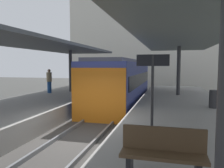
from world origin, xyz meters
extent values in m
plane|color=#383835|center=(0.00, 0.00, 0.00)|extent=(80.00, 80.00, 0.00)
cube|color=gray|center=(3.80, 0.00, 0.50)|extent=(4.40, 28.00, 1.00)
cube|color=#423F3D|center=(0.00, 0.00, 0.10)|extent=(3.20, 28.00, 0.20)
cube|color=slate|center=(-0.72, 0.00, 0.27)|extent=(0.08, 28.00, 0.14)
cube|color=slate|center=(0.72, 0.00, 0.27)|extent=(0.08, 28.00, 0.14)
cube|color=#38428C|center=(0.00, 7.64, 1.65)|extent=(2.70, 10.41, 2.90)
cube|color=orange|center=(0.00, 2.41, 1.50)|extent=(2.65, 0.08, 2.60)
cube|color=black|center=(-1.37, 7.64, 2.00)|extent=(0.04, 9.58, 0.76)
cube|color=black|center=(1.37, 7.64, 2.00)|extent=(0.04, 9.58, 0.76)
cube|color=#515156|center=(0.00, 7.64, 3.20)|extent=(2.16, 9.89, 0.20)
cylinder|color=#333335|center=(-3.80, 7.70, 2.49)|extent=(0.24, 0.24, 2.98)
cube|color=#3D4247|center=(-3.80, 1.40, 4.06)|extent=(4.18, 21.00, 0.16)
cylinder|color=#333335|center=(3.80, 7.70, 2.57)|extent=(0.24, 0.24, 3.15)
cube|color=slate|center=(3.80, 1.40, 4.23)|extent=(4.18, 21.00, 0.16)
cube|color=black|center=(2.56, -3.82, 1.20)|extent=(0.08, 0.32, 0.40)
cube|color=#4C3823|center=(3.11, -3.82, 1.43)|extent=(1.40, 0.40, 0.06)
cube|color=#4C3823|center=(3.11, -3.64, 1.66)|extent=(1.40, 0.06, 0.40)
cylinder|color=#262628|center=(2.74, -1.18, 2.10)|extent=(0.08, 0.08, 2.20)
cube|color=black|center=(2.74, -1.18, 3.05)|extent=(0.90, 0.06, 0.32)
cylinder|color=#2D2D30|center=(5.19, 3.32, 1.40)|extent=(0.44, 0.44, 0.80)
cylinder|color=navy|center=(-4.87, 6.51, 1.40)|extent=(0.28, 0.28, 0.79)
cylinder|color=#998460|center=(-4.87, 6.51, 2.11)|extent=(0.36, 0.36, 0.64)
sphere|color=tan|center=(-4.87, 6.51, 2.55)|extent=(0.22, 0.22, 0.22)
cube|color=beige|center=(0.95, 20.00, 5.50)|extent=(18.00, 6.00, 11.00)
camera|label=1|loc=(3.17, -7.49, 2.90)|focal=35.98mm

